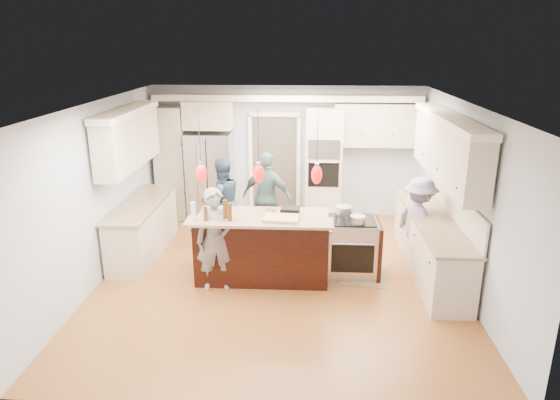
{
  "coord_description": "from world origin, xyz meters",
  "views": [
    {
      "loc": [
        0.4,
        -7.14,
        3.57
      ],
      "look_at": [
        0.0,
        0.35,
        1.15
      ],
      "focal_mm": 32.0,
      "sensor_mm": 36.0,
      "label": 1
    }
  ],
  "objects_px": {
    "refrigerator": "(210,176)",
    "kitchen_island": "(263,245)",
    "person_far_left": "(222,201)",
    "island_range": "(353,247)",
    "person_bar_end": "(216,240)"
  },
  "relations": [
    {
      "from": "kitchen_island",
      "to": "person_bar_end",
      "type": "relative_size",
      "value": 1.35
    },
    {
      "from": "refrigerator",
      "to": "island_range",
      "type": "distance_m",
      "value": 3.71
    },
    {
      "from": "person_far_left",
      "to": "island_range",
      "type": "bearing_deg",
      "value": 122.7
    },
    {
      "from": "refrigerator",
      "to": "person_bar_end",
      "type": "relative_size",
      "value": 1.15
    },
    {
      "from": "refrigerator",
      "to": "kitchen_island",
      "type": "height_order",
      "value": "refrigerator"
    },
    {
      "from": "island_range",
      "to": "person_bar_end",
      "type": "bearing_deg",
      "value": -163.82
    },
    {
      "from": "kitchen_island",
      "to": "person_far_left",
      "type": "bearing_deg",
      "value": 124.24
    },
    {
      "from": "island_range",
      "to": "person_far_left",
      "type": "distance_m",
      "value": 2.57
    },
    {
      "from": "island_range",
      "to": "person_bar_end",
      "type": "distance_m",
      "value": 2.17
    },
    {
      "from": "kitchen_island",
      "to": "refrigerator",
      "type": "bearing_deg",
      "value": 116.88
    },
    {
      "from": "kitchen_island",
      "to": "island_range",
      "type": "height_order",
      "value": "kitchen_island"
    },
    {
      "from": "refrigerator",
      "to": "kitchen_island",
      "type": "distance_m",
      "value": 2.91
    },
    {
      "from": "refrigerator",
      "to": "person_far_left",
      "type": "height_order",
      "value": "refrigerator"
    },
    {
      "from": "kitchen_island",
      "to": "island_range",
      "type": "relative_size",
      "value": 2.28
    },
    {
      "from": "kitchen_island",
      "to": "island_range",
      "type": "distance_m",
      "value": 1.41
    }
  ]
}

